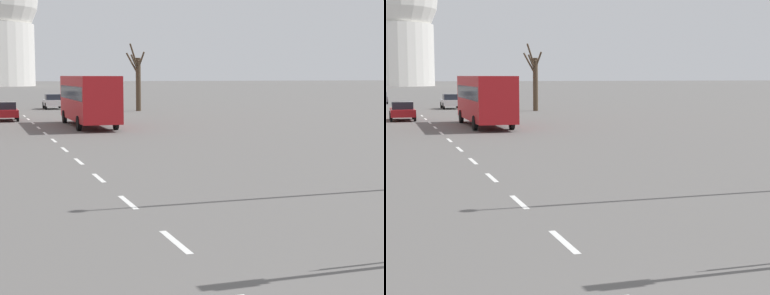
# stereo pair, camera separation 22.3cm
# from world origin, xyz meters

# --- Properties ---
(lane_stripe_1) EXTENTS (0.16, 2.00, 0.01)m
(lane_stripe_1) POSITION_xyz_m (0.00, 8.33, 0.00)
(lane_stripe_1) COLOR silver
(lane_stripe_1) RESTS_ON ground_plane
(lane_stripe_2) EXTENTS (0.16, 2.00, 0.01)m
(lane_stripe_2) POSITION_xyz_m (0.00, 12.83, 0.00)
(lane_stripe_2) COLOR silver
(lane_stripe_2) RESTS_ON ground_plane
(lane_stripe_3) EXTENTS (0.16, 2.00, 0.01)m
(lane_stripe_3) POSITION_xyz_m (0.00, 17.33, 0.00)
(lane_stripe_3) COLOR silver
(lane_stripe_3) RESTS_ON ground_plane
(lane_stripe_4) EXTENTS (0.16, 2.00, 0.01)m
(lane_stripe_4) POSITION_xyz_m (0.00, 21.83, 0.00)
(lane_stripe_4) COLOR silver
(lane_stripe_4) RESTS_ON ground_plane
(lane_stripe_5) EXTENTS (0.16, 2.00, 0.01)m
(lane_stripe_5) POSITION_xyz_m (0.00, 26.33, 0.00)
(lane_stripe_5) COLOR silver
(lane_stripe_5) RESTS_ON ground_plane
(lane_stripe_6) EXTENTS (0.16, 2.00, 0.01)m
(lane_stripe_6) POSITION_xyz_m (0.00, 30.83, 0.00)
(lane_stripe_6) COLOR silver
(lane_stripe_6) RESTS_ON ground_plane
(lane_stripe_7) EXTENTS (0.16, 2.00, 0.01)m
(lane_stripe_7) POSITION_xyz_m (0.00, 35.33, 0.00)
(lane_stripe_7) COLOR silver
(lane_stripe_7) RESTS_ON ground_plane
(lane_stripe_8) EXTENTS (0.16, 2.00, 0.01)m
(lane_stripe_8) POSITION_xyz_m (0.00, 39.83, 0.00)
(lane_stripe_8) COLOR silver
(lane_stripe_8) RESTS_ON ground_plane
(lane_stripe_9) EXTENTS (0.16, 2.00, 0.01)m
(lane_stripe_9) POSITION_xyz_m (0.00, 44.33, 0.00)
(lane_stripe_9) COLOR silver
(lane_stripe_9) RESTS_ON ground_plane
(lane_stripe_10) EXTENTS (0.16, 2.00, 0.01)m
(lane_stripe_10) POSITION_xyz_m (0.00, 48.83, 0.00)
(lane_stripe_10) COLOR silver
(lane_stripe_10) RESTS_ON ground_plane
(lane_stripe_11) EXTENTS (0.16, 2.00, 0.01)m
(lane_stripe_11) POSITION_xyz_m (0.00, 53.33, 0.00)
(lane_stripe_11) COLOR silver
(lane_stripe_11) RESTS_ON ground_plane
(sedan_near_left) EXTENTS (1.94, 4.31, 1.48)m
(sedan_near_left) POSITION_xyz_m (-1.84, 47.64, 0.77)
(sedan_near_left) COLOR maroon
(sedan_near_left) RESTS_ON ground_plane
(sedan_near_right) EXTENTS (1.86, 3.85, 1.57)m
(sedan_near_right) POSITION_xyz_m (3.71, 64.50, 0.81)
(sedan_near_right) COLOR silver
(sedan_near_right) RESTS_ON ground_plane
(city_bus) EXTENTS (2.66, 10.80, 3.48)m
(city_bus) POSITION_xyz_m (3.44, 39.86, 2.05)
(city_bus) COLOR red
(city_bus) RESTS_ON ground_plane
(bare_tree_right_near) EXTENTS (1.60, 1.86, 6.63)m
(bare_tree_right_near) POSITION_xyz_m (11.35, 57.96, 3.07)
(bare_tree_right_near) COLOR #473828
(bare_tree_right_near) RESTS_ON ground_plane
(capitol_dome) EXTENTS (34.09, 34.09, 48.15)m
(capitol_dome) POSITION_xyz_m (0.00, 220.52, 23.45)
(capitol_dome) COLOR silver
(capitol_dome) RESTS_ON ground_plane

